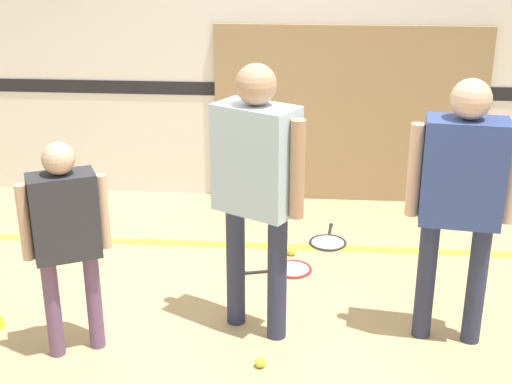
% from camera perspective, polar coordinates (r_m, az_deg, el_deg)
% --- Properties ---
extents(ground_plane, '(16.00, 16.00, 0.00)m').
position_cam_1_polar(ground_plane, '(4.77, -0.72, -10.13)').
color(ground_plane, tan).
extents(wall_back, '(16.00, 0.07, 3.20)m').
position_cam_1_polar(wall_back, '(6.41, 1.13, 13.23)').
color(wall_back, silver).
rests_on(wall_back, ground_plane).
extents(wall_panel, '(2.42, 0.05, 1.61)m').
position_cam_1_polar(wall_panel, '(6.51, 7.45, 6.07)').
color(wall_panel, '#9E7F56').
rests_on(wall_panel, ground_plane).
extents(floor_stripe, '(14.40, 0.10, 0.01)m').
position_cam_1_polar(floor_stripe, '(5.76, 0.31, -4.31)').
color(floor_stripe, yellow).
rests_on(floor_stripe, ground_plane).
extents(person_instructor, '(0.58, 0.47, 1.71)m').
position_cam_1_polar(person_instructor, '(4.21, 0.00, 1.49)').
color(person_instructor, '#2D334C').
rests_on(person_instructor, ground_plane).
extents(person_student_left, '(0.46, 0.35, 1.33)m').
position_cam_1_polar(person_student_left, '(4.22, -15.00, -2.73)').
color(person_student_left, '#6B4C70').
rests_on(person_student_left, ground_plane).
extents(person_student_right, '(0.62, 0.31, 1.65)m').
position_cam_1_polar(person_student_right, '(4.29, 16.12, 0.47)').
color(person_student_right, '#2D334C').
rests_on(person_student_right, ground_plane).
extents(racket_spare_on_floor, '(0.55, 0.36, 0.03)m').
position_cam_1_polar(racket_spare_on_floor, '(5.38, 2.72, -6.19)').
color(racket_spare_on_floor, red).
rests_on(racket_spare_on_floor, ground_plane).
extents(racket_second_spare, '(0.33, 0.54, 0.03)m').
position_cam_1_polar(racket_second_spare, '(5.84, 5.78, -3.97)').
color(racket_second_spare, '#28282D').
rests_on(racket_second_spare, ground_plane).
extents(tennis_ball_near_instructor, '(0.07, 0.07, 0.07)m').
position_cam_1_polar(tennis_ball_near_instructor, '(4.30, 0.36, -13.46)').
color(tennis_ball_near_instructor, '#CCE038').
rests_on(tennis_ball_near_instructor, ground_plane).
extents(tennis_ball_by_spare_racket, '(0.07, 0.07, 0.07)m').
position_cam_1_polar(tennis_ball_by_spare_racket, '(5.60, 2.87, -4.76)').
color(tennis_ball_by_spare_racket, '#CCE038').
rests_on(tennis_ball_by_spare_racket, ground_plane).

